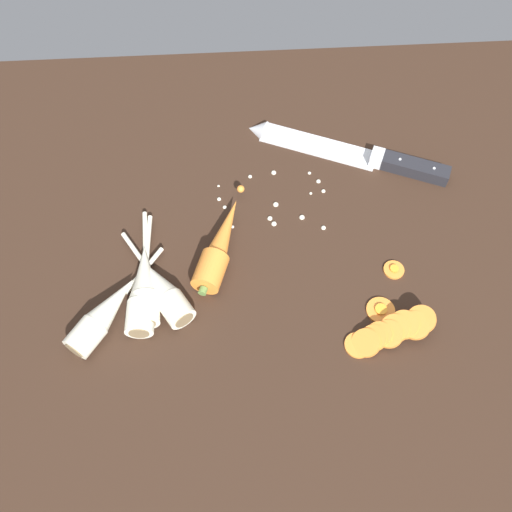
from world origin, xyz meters
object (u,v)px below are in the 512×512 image
at_px(parsnip_mid_left, 163,290).
at_px(parsnip_back, 104,314).
at_px(carrot_slice_stray_near, 394,269).
at_px(parsnip_mid_right, 145,284).
at_px(carrot_slice_stack, 390,332).
at_px(whole_carrot, 220,246).
at_px(carrot_slice_stray_mid, 381,310).
at_px(chefs_knife, 343,151).
at_px(parsnip_front, 143,291).

xyz_separation_m(parsnip_mid_left, parsnip_back, (-0.08, -0.03, -0.00)).
bearing_deg(carrot_slice_stray_near, parsnip_mid_right, -178.26).
height_order(parsnip_mid_right, carrot_slice_stray_near, parsnip_mid_right).
height_order(parsnip_mid_left, carrot_slice_stack, parsnip_mid_left).
relative_size(whole_carrot, carrot_slice_stray_mid, 4.62).
relative_size(chefs_knife, parsnip_mid_left, 2.04).
relative_size(chefs_knife, carrot_slice_stack, 2.60).
height_order(whole_carrot, parsnip_mid_right, whole_carrot).
xyz_separation_m(parsnip_back, carrot_slice_stray_near, (0.42, 0.06, -0.02)).
bearing_deg(parsnip_mid_left, chefs_knife, 40.71).
distance_m(parsnip_mid_left, parsnip_mid_right, 0.03).
bearing_deg(parsnip_mid_left, parsnip_front, 179.93).
distance_m(parsnip_back, carrot_slice_stray_mid, 0.39).
xyz_separation_m(parsnip_front, carrot_slice_stray_near, (0.37, 0.02, -0.02)).
distance_m(whole_carrot, parsnip_mid_left, 0.11).
xyz_separation_m(chefs_knife, whole_carrot, (-0.21, -0.19, 0.01)).
bearing_deg(parsnip_mid_right, parsnip_front, -104.27).
distance_m(whole_carrot, parsnip_front, 0.13).
distance_m(parsnip_mid_right, carrot_slice_stack, 0.35).
bearing_deg(carrot_slice_stack, carrot_slice_stray_mid, 95.93).
relative_size(parsnip_front, carrot_slice_stray_near, 6.51).
bearing_deg(carrot_slice_stray_mid, chefs_knife, 92.64).
distance_m(whole_carrot, carrot_slice_stray_mid, 0.25).
xyz_separation_m(parsnip_mid_left, carrot_slice_stray_mid, (0.31, -0.04, -0.02)).
bearing_deg(chefs_knife, whole_carrot, -138.88).
bearing_deg(parsnip_mid_right, whole_carrot, 27.84).
relative_size(parsnip_mid_right, parsnip_back, 1.14).
height_order(carrot_slice_stray_near, carrot_slice_stray_mid, same).
bearing_deg(carrot_slice_stack, chefs_knife, 93.02).
xyz_separation_m(parsnip_front, parsnip_mid_left, (0.03, -0.00, 0.00)).
xyz_separation_m(whole_carrot, carrot_slice_stack, (0.23, -0.15, -0.01)).
relative_size(chefs_knife, whole_carrot, 1.74).
distance_m(chefs_knife, parsnip_mid_right, 0.40).
height_order(parsnip_front, parsnip_back, same).
distance_m(parsnip_mid_left, carrot_slice_stray_near, 0.34).
bearing_deg(whole_carrot, carrot_slice_stack, -33.06).
xyz_separation_m(parsnip_front, parsnip_mid_right, (0.00, 0.01, 0.00)).
distance_m(parsnip_back, carrot_slice_stack, 0.40).
relative_size(parsnip_back, carrot_slice_stack, 1.35).
relative_size(whole_carrot, parsnip_mid_right, 0.97).
distance_m(parsnip_front, parsnip_back, 0.06).
relative_size(parsnip_back, carrot_slice_stray_near, 5.58).
bearing_deg(parsnip_back, chefs_knife, 37.38).
xyz_separation_m(carrot_slice_stray_near, carrot_slice_stray_mid, (-0.03, -0.06, -0.00)).
relative_size(parsnip_front, parsnip_mid_right, 1.03).
bearing_deg(carrot_slice_stray_mid, parsnip_back, 178.62).
bearing_deg(parsnip_front, carrot_slice_stray_mid, -7.11).
bearing_deg(carrot_slice_stray_near, whole_carrot, 169.79).
bearing_deg(parsnip_back, carrot_slice_stray_mid, -1.38).
bearing_deg(carrot_slice_stray_mid, parsnip_mid_right, 170.92).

